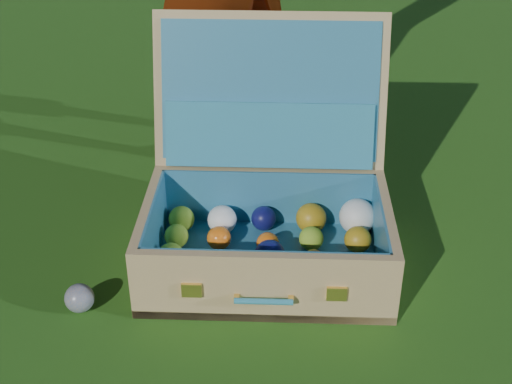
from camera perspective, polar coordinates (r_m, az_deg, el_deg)
The scene contains 3 objects.
ground at distance 1.86m, azimuth -1.75°, elevation -8.32°, with size 60.00×60.00×0.00m, color #215114.
stray_ball at distance 1.85m, azimuth -13.94°, elevation -8.24°, with size 0.07×0.07×0.07m, color #385B91.
suitcase at distance 1.94m, azimuth 1.02°, elevation -0.29°, with size 0.82×0.79×0.61m.
Camera 1 is at (-0.41, -1.38, 1.17)m, focal length 50.00 mm.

